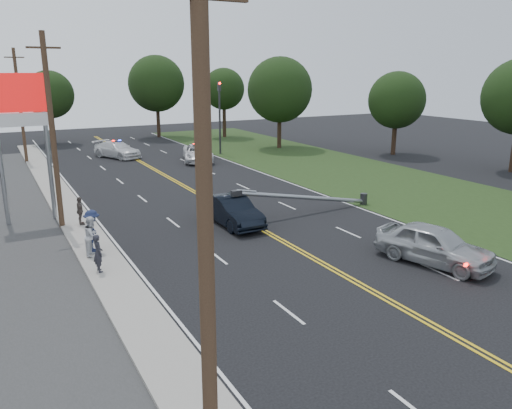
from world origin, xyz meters
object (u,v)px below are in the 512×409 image
emergency_b (117,150)px  utility_pole_far (20,106)px  fallen_streetlight (312,197)px  crashed_sedan (232,211)px  bystander_b (92,236)px  bystander_c (93,231)px  waiting_sedan (434,245)px  traffic_signal (220,111)px  bystander_a (98,253)px  emergency_a (198,153)px  utility_pole_near (206,258)px  bystander_d (80,211)px  pylon_sign (19,112)px  utility_pole_mid (52,132)px

emergency_b → utility_pole_far: bearing=145.6°
fallen_streetlight → crashed_sedan: size_ratio=1.95×
crashed_sedan → bystander_b: bystander_b is taller
bystander_c → bystander_b: bearing=-176.7°
waiting_sedan → emergency_b: (-5.53, 33.87, -0.10)m
fallen_streetlight → emergency_b: size_ratio=1.77×
traffic_signal → fallen_streetlight: 22.62m
waiting_sedan → bystander_c: bystander_c is taller
waiting_sedan → bystander_a: bearing=139.8°
fallen_streetlight → emergency_a: 19.17m
emergency_b → utility_pole_near: bearing=-126.3°
emergency_b → bystander_d: 22.24m
crashed_sedan → bystander_c: size_ratio=2.45×
utility_pole_far → bystander_c: utility_pole_far is taller
waiting_sedan → bystander_b: size_ratio=2.82×
fallen_streetlight → bystander_a: 13.40m
fallen_streetlight → bystander_a: (-12.95, -3.42, -0.00)m
utility_pole_near → utility_pole_far: bearing=90.0°
pylon_sign → utility_pole_far: 20.06m
bystander_c → utility_pole_far: bearing=18.4°
utility_pole_far → waiting_sedan: utility_pole_far is taller
waiting_sedan → emergency_a: (0.51, 28.30, -0.10)m
pylon_sign → utility_pole_far: utility_pole_far is taller
crashed_sedan → emergency_b: 24.64m
pylon_sign → emergency_b: (9.21, 18.73, -5.23)m
waiting_sedan → bystander_d: waiting_sedan is taller
bystander_c → traffic_signal: bearing=-19.3°
utility_pole_far → bystander_b: size_ratio=5.58×
fallen_streetlight → crashed_sedan: (-5.16, 0.09, -0.13)m
traffic_signal → bystander_c: bearing=-126.3°
pylon_sign → emergency_b: pylon_sign is taller
utility_pole_far → bystander_d: size_ratio=6.54×
utility_pole_near → crashed_sedan: (8.22, 16.09, -4.29)m
utility_pole_mid → bystander_d: utility_pole_mid is taller
bystander_d → crashed_sedan: bearing=-116.1°
emergency_a → emergency_b: (-6.04, 5.56, 0.00)m
emergency_a → bystander_a: (-13.51, -22.59, 0.15)m
emergency_b → bystander_b: size_ratio=2.95×
traffic_signal → emergency_a: traffic_signal is taller
bystander_a → waiting_sedan: bearing=-118.9°
pylon_sign → bystander_c: (2.01, -6.90, -4.90)m
traffic_signal → utility_pole_near: utility_pole_near is taller
fallen_streetlight → bystander_d: size_ratio=6.12×
crashed_sedan → waiting_sedan: size_ratio=0.95×
utility_pole_far → bystander_d: (0.92, -22.38, -4.20)m
utility_pole_mid → bystander_a: 8.52m
waiting_sedan → bystander_a: 14.20m
pylon_sign → emergency_a: (15.25, 13.16, -5.23)m
fallen_streetlight → bystander_b: same height
waiting_sedan → emergency_b: waiting_sedan is taller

